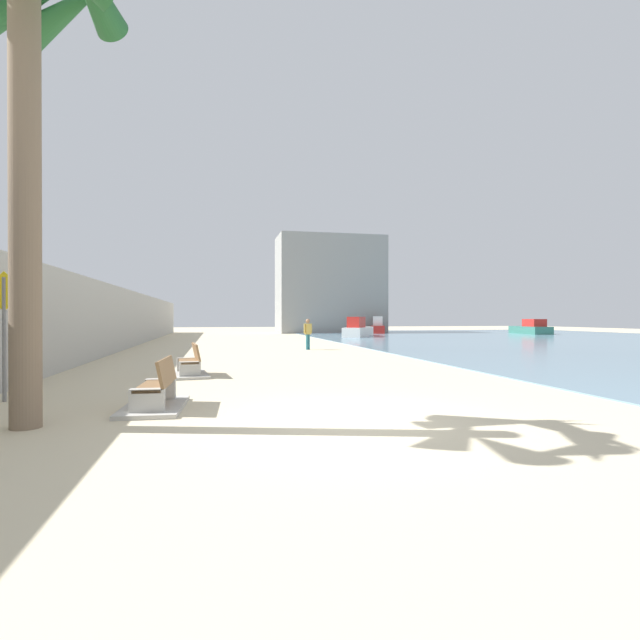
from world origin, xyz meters
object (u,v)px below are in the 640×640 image
(bench_far, at_px, (189,368))
(person_walking, at_px, (308,332))
(palm_tree, at_px, (25,30))
(bench_near, at_px, (156,397))
(boat_far_right, at_px, (531,328))
(boat_outer, at_px, (377,327))
(pedestrian_sign, at_px, (4,321))
(boat_far_left, at_px, (358,329))

(bench_far, relative_size, person_walking, 1.32)
(palm_tree, height_order, bench_far, palm_tree)
(palm_tree, xyz_separation_m, bench_near, (1.82, 1.30, -6.10))
(bench_far, xyz_separation_m, person_walking, (5.67, 10.69, 0.75))
(person_walking, distance_m, boat_far_right, 32.74)
(palm_tree, xyz_separation_m, boat_far_right, (34.90, 35.66, -5.73))
(boat_outer, distance_m, pedestrian_sign, 43.90)
(boat_outer, bearing_deg, bench_near, -114.55)
(pedestrian_sign, bearing_deg, bench_far, 46.71)
(boat_far_left, bearing_deg, boat_outer, 60.54)
(bench_far, height_order, pedestrian_sign, pedestrian_sign)
(palm_tree, relative_size, bench_far, 3.75)
(boat_far_right, bearing_deg, person_walking, -145.78)
(bench_near, bearing_deg, pedestrian_sign, 155.04)
(bench_near, relative_size, bench_far, 0.97)
(palm_tree, xyz_separation_m, boat_far_left, (15.35, 32.88, -5.65))
(person_walking, distance_m, boat_outer, 26.79)
(bench_far, relative_size, boat_outer, 0.51)
(boat_far_left, distance_m, boat_far_right, 19.75)
(boat_outer, relative_size, boat_far_left, 0.68)
(bench_far, distance_m, boat_far_left, 29.43)
(bench_near, distance_m, boat_far_left, 34.35)
(person_walking, height_order, boat_far_left, boat_far_left)
(bench_far, distance_m, boat_outer, 38.89)
(bench_far, distance_m, boat_far_right, 43.80)
(boat_far_left, bearing_deg, bench_near, -113.19)
(boat_outer, bearing_deg, person_walking, -117.03)
(bench_far, xyz_separation_m, boat_outer, (17.84, 34.55, 0.47))
(boat_far_right, bearing_deg, boat_outer, 159.89)
(boat_outer, distance_m, boat_far_right, 15.86)
(bench_near, distance_m, boat_far_right, 47.70)
(palm_tree, height_order, pedestrian_sign, palm_tree)
(bench_far, xyz_separation_m, boat_far_left, (13.19, 26.31, 0.45))
(bench_near, height_order, person_walking, person_walking)
(boat_outer, bearing_deg, palm_tree, -115.94)
(boat_far_left, bearing_deg, bench_far, -116.63)
(person_walking, height_order, pedestrian_sign, pedestrian_sign)
(boat_far_left, relative_size, boat_far_right, 1.18)
(boat_outer, bearing_deg, bench_far, -117.32)
(pedestrian_sign, bearing_deg, boat_outer, 60.82)
(palm_tree, distance_m, pedestrian_sign, 5.59)
(palm_tree, relative_size, pedestrian_sign, 3.03)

